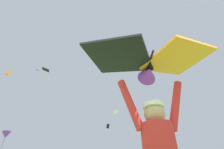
% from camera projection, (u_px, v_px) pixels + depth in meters
% --- Properties ---
extents(held_stunt_kite, '(1.73, 1.11, 0.40)m').
position_uv_depth(held_stunt_kite, '(148.00, 62.00, 2.15)').
color(held_stunt_kite, black).
extents(distant_kite_orange_high_left, '(0.94, 0.77, 1.01)m').
position_uv_depth(distant_kite_orange_high_left, '(8.00, 73.00, 31.28)').
color(distant_kite_orange_high_left, orange).
extents(distant_kite_black_mid_right, '(1.21, 1.22, 0.34)m').
position_uv_depth(distant_kite_black_mid_right, '(46.00, 69.00, 20.13)').
color(distant_kite_black_mid_right, black).
extents(distant_kite_white_low_left, '(0.62, 0.65, 0.39)m').
position_uv_depth(distant_kite_white_low_left, '(116.00, 112.00, 19.87)').
color(distant_kite_white_low_left, white).
extents(distant_kite_black_low_right, '(0.79, 0.89, 1.06)m').
position_uv_depth(distant_kite_black_low_right, '(108.00, 126.00, 34.00)').
color(distant_kite_black_low_right, black).
extents(distant_kite_white_high_right, '(1.17, 1.20, 2.13)m').
position_uv_depth(distant_kite_white_high_right, '(137.00, 64.00, 29.38)').
color(distant_kite_white_high_right, white).
extents(distant_kite_purple_overhead_distant, '(1.23, 1.20, 1.91)m').
position_uv_depth(distant_kite_purple_overhead_distant, '(6.00, 135.00, 16.83)').
color(distant_kite_purple_overhead_distant, purple).
extents(distant_kite_purple_mid_left, '(0.93, 0.90, 0.36)m').
position_uv_depth(distant_kite_purple_mid_left, '(37.00, 70.00, 35.34)').
color(distant_kite_purple_mid_left, purple).
extents(distant_kite_green_far_center, '(1.22, 1.16, 1.92)m').
position_uv_depth(distant_kite_green_far_center, '(126.00, 49.00, 28.70)').
color(distant_kite_green_far_center, green).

